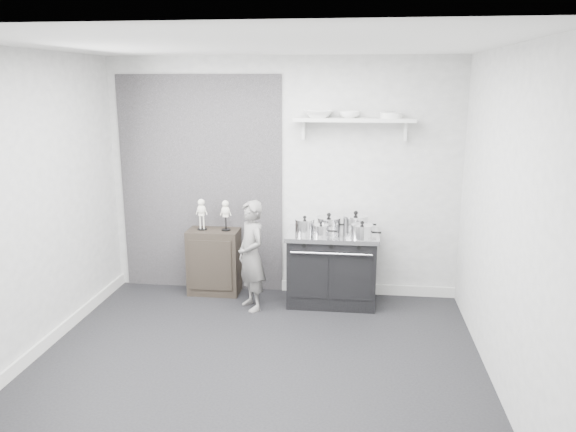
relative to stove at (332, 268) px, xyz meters
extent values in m
plane|color=black|center=(-0.60, -1.48, -0.41)|extent=(4.00, 4.00, 0.00)
cube|color=#A5A6A3|center=(-0.60, 0.32, 0.94)|extent=(4.00, 0.02, 2.70)
cube|color=#A5A6A3|center=(-0.60, -3.28, 0.94)|extent=(4.00, 0.02, 2.70)
cube|color=#A5A6A3|center=(-2.60, -1.48, 0.94)|extent=(0.02, 3.60, 2.70)
cube|color=#A5A6A3|center=(1.40, -1.48, 0.94)|extent=(0.02, 3.60, 2.70)
cube|color=silver|center=(-0.60, -1.48, 2.29)|extent=(4.00, 3.60, 0.02)
cube|color=black|center=(-1.55, 0.31, 0.84)|extent=(1.90, 0.02, 2.50)
cube|color=silver|center=(0.40, 0.30, -0.35)|extent=(2.00, 0.03, 0.12)
cube|color=silver|center=(-2.58, -1.48, -0.35)|extent=(0.03, 3.60, 0.12)
cube|color=silver|center=(0.20, 0.19, 1.61)|extent=(1.30, 0.26, 0.04)
cube|color=silver|center=(-0.35, 0.26, 1.49)|extent=(0.03, 0.12, 0.20)
cube|color=silver|center=(0.75, 0.26, 1.49)|extent=(0.03, 0.12, 0.20)
cube|color=black|center=(0.00, 0.00, -0.03)|extent=(0.95, 0.57, 0.76)
cube|color=silver|center=(0.00, 0.00, 0.38)|extent=(1.01, 0.61, 0.05)
cube|color=black|center=(-0.23, -0.28, -0.01)|extent=(0.40, 0.02, 0.49)
cube|color=black|center=(0.23, -0.28, -0.01)|extent=(0.40, 0.02, 0.49)
cylinder|color=silver|center=(0.00, -0.31, 0.26)|extent=(0.86, 0.02, 0.02)
cylinder|color=black|center=(-0.29, -0.30, 0.33)|extent=(0.04, 0.03, 0.04)
cylinder|color=black|center=(0.00, -0.30, 0.33)|extent=(0.04, 0.03, 0.04)
cylinder|color=black|center=(0.29, -0.30, 0.33)|extent=(0.04, 0.03, 0.04)
cube|color=black|center=(-1.37, 0.13, -0.03)|extent=(0.59, 0.34, 0.76)
imported|color=slate|center=(-0.86, -0.28, 0.19)|extent=(0.49, 0.52, 1.20)
cylinder|color=silver|center=(-0.30, -0.07, 0.48)|extent=(0.21, 0.21, 0.15)
cylinder|color=silver|center=(-0.30, -0.07, 0.56)|extent=(0.21, 0.21, 0.01)
sphere|color=black|center=(-0.30, -0.07, 0.58)|extent=(0.04, 0.04, 0.04)
cylinder|color=black|center=(-0.16, -0.07, 0.48)|extent=(0.10, 0.02, 0.02)
cylinder|color=silver|center=(-0.05, 0.10, 0.47)|extent=(0.27, 0.27, 0.14)
cylinder|color=silver|center=(-0.05, 0.10, 0.55)|extent=(0.27, 0.27, 0.01)
sphere|color=black|center=(-0.05, 0.10, 0.58)|extent=(0.05, 0.05, 0.05)
cylinder|color=black|center=(0.12, 0.10, 0.47)|extent=(0.10, 0.02, 0.02)
cylinder|color=silver|center=(0.25, 0.08, 0.49)|extent=(0.27, 0.27, 0.17)
cylinder|color=silver|center=(0.25, 0.08, 0.58)|extent=(0.28, 0.28, 0.01)
sphere|color=black|center=(0.25, 0.08, 0.61)|extent=(0.05, 0.05, 0.05)
cylinder|color=black|center=(0.42, 0.08, 0.49)|extent=(0.10, 0.02, 0.02)
cylinder|color=silver|center=(0.31, -0.18, 0.47)|extent=(0.22, 0.22, 0.13)
cylinder|color=silver|center=(0.31, -0.18, 0.54)|extent=(0.23, 0.23, 0.01)
sphere|color=black|center=(0.31, -0.18, 0.57)|extent=(0.04, 0.04, 0.04)
cylinder|color=black|center=(0.47, -0.18, 0.47)|extent=(0.10, 0.02, 0.02)
cylinder|color=silver|center=(-0.12, -0.14, 0.46)|extent=(0.17, 0.17, 0.11)
cylinder|color=silver|center=(-0.12, -0.14, 0.52)|extent=(0.18, 0.18, 0.01)
sphere|color=black|center=(-0.12, -0.14, 0.54)|extent=(0.03, 0.03, 0.03)
cylinder|color=black|center=(0.01, -0.14, 0.46)|extent=(0.10, 0.02, 0.02)
imported|color=white|center=(-0.19, 0.19, 1.67)|extent=(0.33, 0.33, 0.08)
imported|color=white|center=(0.15, 0.19, 1.67)|extent=(0.23, 0.23, 0.07)
cylinder|color=silver|center=(0.59, 0.19, 1.66)|extent=(0.24, 0.24, 0.06)
camera|label=1|loc=(0.23, -5.93, 2.02)|focal=35.00mm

